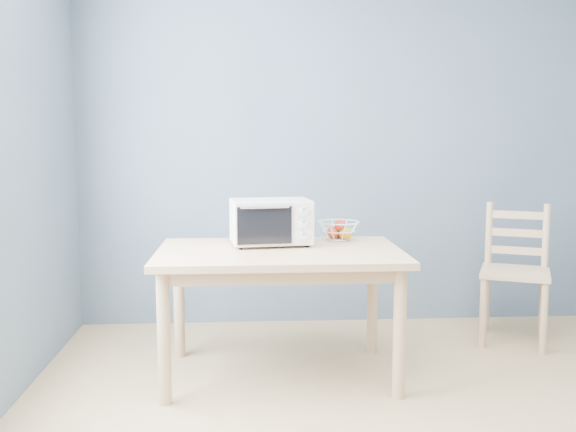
{
  "coord_description": "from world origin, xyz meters",
  "views": [
    {
      "loc": [
        -0.77,
        -2.48,
        1.39
      ],
      "look_at": [
        -0.53,
        1.25,
        0.93
      ],
      "focal_mm": 40.0,
      "sensor_mm": 36.0,
      "label": 1
    }
  ],
  "objects": [
    {
      "name": "fruit_basket",
      "position": [
        -0.2,
        1.45,
        0.82
      ],
      "size": [
        0.31,
        0.31,
        0.13
      ],
      "rotation": [
        0.0,
        0.0,
        0.2
      ],
      "color": "white",
      "rests_on": "dining_table"
    },
    {
      "name": "room",
      "position": [
        0.0,
        0.0,
        1.3
      ],
      "size": [
        4.01,
        4.51,
        2.61
      ],
      "color": "tan",
      "rests_on": "ground"
    },
    {
      "name": "toaster_oven",
      "position": [
        -0.65,
        1.3,
        0.89
      ],
      "size": [
        0.5,
        0.39,
        0.27
      ],
      "rotation": [
        0.0,
        0.0,
        0.12
      ],
      "color": "silver",
      "rests_on": "dining_table"
    },
    {
      "name": "dining_table",
      "position": [
        -0.59,
        1.14,
        0.65
      ],
      "size": [
        1.4,
        0.9,
        0.75
      ],
      "color": "tan",
      "rests_on": "ground"
    },
    {
      "name": "dining_chair",
      "position": [
        1.05,
        1.69,
        0.46
      ],
      "size": [
        0.58,
        0.58,
        0.94
      ],
      "rotation": [
        0.0,
        0.0,
        -0.42
      ],
      "color": "tan",
      "rests_on": "ground"
    }
  ]
}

